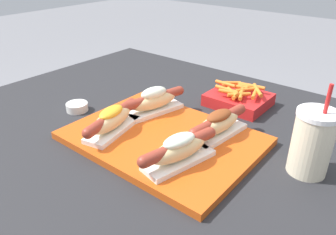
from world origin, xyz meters
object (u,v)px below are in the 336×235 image
object	(u,v)px
sauce_bowl	(77,106)
fries_basket	(239,98)
hot_dog_1	(179,149)
hot_dog_3	(218,124)
drink_cup	(312,143)
hot_dog_2	(154,101)
serving_tray	(163,138)
hot_dog_0	(112,120)

from	to	relation	value
sauce_bowl	fries_basket	size ratio (longest dim) A/B	0.37
hot_dog_1	hot_dog_3	bearing A→B (deg)	88.29
sauce_bowl	fries_basket	bearing A→B (deg)	43.71
hot_dog_1	drink_cup	distance (m)	0.27
hot_dog_2	sauce_bowl	distance (m)	0.23
serving_tray	hot_dog_2	bearing A→B (deg)	140.60
hot_dog_0	hot_dog_3	bearing A→B (deg)	34.81
hot_dog_2	fries_basket	distance (m)	0.27
serving_tray	hot_dog_2	world-z (taller)	hot_dog_2
sauce_bowl	drink_cup	distance (m)	0.63
drink_cup	hot_dog_1	bearing A→B (deg)	-142.10
hot_dog_3	fries_basket	world-z (taller)	hot_dog_3
serving_tray	fries_basket	bearing A→B (deg)	82.07
hot_dog_3	serving_tray	bearing A→B (deg)	-141.84
hot_dog_2	fries_basket	world-z (taller)	hot_dog_2
hot_dog_1	fries_basket	bearing A→B (deg)	98.87
hot_dog_1	sauce_bowl	size ratio (longest dim) A/B	3.24
hot_dog_3	fries_basket	distance (m)	0.23
hot_dog_1	sauce_bowl	world-z (taller)	hot_dog_1
hot_dog_3	sauce_bowl	size ratio (longest dim) A/B	3.29
hot_dog_0	hot_dog_1	world-z (taller)	hot_dog_1
sauce_bowl	drink_cup	bearing A→B (deg)	11.53
hot_dog_2	hot_dog_0	bearing A→B (deg)	-93.01
fries_basket	hot_dog_2	bearing A→B (deg)	-122.66
hot_dog_0	sauce_bowl	xyz separation A→B (m)	(-0.20, 0.04, -0.04)
hot_dog_2	fries_basket	bearing A→B (deg)	57.34
drink_cup	fries_basket	distance (m)	0.34
hot_dog_0	hot_dog_2	xyz separation A→B (m)	(0.01, 0.15, 0.00)
hot_dog_3	sauce_bowl	bearing A→B (deg)	-165.04
hot_dog_2	fries_basket	xyz separation A→B (m)	(0.14, 0.22, -0.03)
hot_dog_0	drink_cup	world-z (taller)	drink_cup
hot_dog_0	hot_dog_3	world-z (taller)	same
hot_dog_3	fries_basket	xyz separation A→B (m)	(-0.06, 0.22, -0.03)
hot_dog_1	hot_dog_2	size ratio (longest dim) A/B	1.00
hot_dog_3	drink_cup	xyz separation A→B (m)	(0.21, 0.02, 0.02)
hot_dog_0	drink_cup	bearing A→B (deg)	21.32
serving_tray	drink_cup	xyz separation A→B (m)	(0.31, 0.10, 0.06)
serving_tray	hot_dog_0	world-z (taller)	hot_dog_0
hot_dog_0	hot_dog_1	xyz separation A→B (m)	(0.21, -0.00, 0.00)
serving_tray	hot_dog_1	world-z (taller)	hot_dog_1
hot_dog_0	drink_cup	xyz separation A→B (m)	(0.42, 0.16, 0.02)
hot_dog_2	hot_dog_3	distance (m)	0.21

